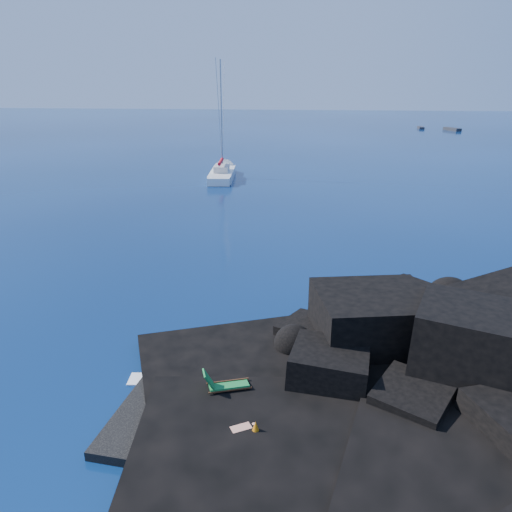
{
  "coord_description": "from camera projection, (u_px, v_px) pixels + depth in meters",
  "views": [
    {
      "loc": [
        7.01,
        -14.52,
        11.84
      ],
      "look_at": [
        3.94,
        13.06,
        2.0
      ],
      "focal_mm": 35.0,
      "sensor_mm": 36.0,
      "label": 1
    }
  ],
  "objects": [
    {
      "name": "ground",
      "position": [
        110.0,
        421.0,
        18.29
      ],
      "size": [
        400.0,
        400.0,
        0.0
      ],
      "primitive_type": "plane",
      "color": "#031331",
      "rests_on": "ground"
    },
    {
      "name": "headland",
      "position": [
        455.0,
        396.0,
        19.74
      ],
      "size": [
        24.0,
        24.0,
        3.6
      ],
      "primitive_type": null,
      "color": "black",
      "rests_on": "ground"
    },
    {
      "name": "beach",
      "position": [
        233.0,
        421.0,
        18.29
      ],
      "size": [
        9.08,
        6.86,
        0.7
      ],
      "primitive_type": "cube",
      "rotation": [
        0.0,
        0.0,
        -0.1
      ],
      "color": "black",
      "rests_on": "ground"
    },
    {
      "name": "surf_foam",
      "position": [
        260.0,
        358.0,
        22.45
      ],
      "size": [
        10.0,
        8.0,
        0.06
      ],
      "primitive_type": null,
      "color": "white",
      "rests_on": "ground"
    },
    {
      "name": "sailboat",
      "position": [
        222.0,
        178.0,
        63.25
      ],
      "size": [
        4.02,
        13.77,
        14.23
      ],
      "primitive_type": null,
      "rotation": [
        0.0,
        0.0,
        0.09
      ],
      "color": "white",
      "rests_on": "ground"
    },
    {
      "name": "deck_chair",
      "position": [
        229.0,
        380.0,
        19.12
      ],
      "size": [
        1.88,
        1.28,
        1.19
      ],
      "primitive_type": null,
      "rotation": [
        0.0,
        0.0,
        0.33
      ],
      "color": "#197031",
      "rests_on": "beach"
    },
    {
      "name": "towel",
      "position": [
        241.0,
        434.0,
        17.1
      ],
      "size": [
        2.33,
        1.91,
        0.06
      ],
      "primitive_type": "cube",
      "rotation": [
        0.0,
        0.0,
        0.52
      ],
      "color": "white",
      "rests_on": "beach"
    },
    {
      "name": "sunbather",
      "position": [
        241.0,
        430.0,
        17.05
      ],
      "size": [
        1.94,
        1.39,
        0.26
      ],
      "primitive_type": null,
      "rotation": [
        0.0,
        0.0,
        0.52
      ],
      "color": "tan",
      "rests_on": "towel"
    },
    {
      "name": "marker_cone",
      "position": [
        256.0,
        429.0,
        16.88
      ],
      "size": [
        0.44,
        0.44,
        0.63
      ],
      "primitive_type": "cone",
      "rotation": [
        0.0,
        0.0,
        0.07
      ],
      "color": "orange",
      "rests_on": "beach"
    },
    {
      "name": "distant_boat_a",
      "position": [
        421.0,
        129.0,
        126.86
      ],
      "size": [
        1.37,
        4.0,
        0.53
      ],
      "primitive_type": "cube",
      "rotation": [
        0.0,
        0.0,
        -0.04
      ],
      "color": "#28272D",
      "rests_on": "ground"
    },
    {
      "name": "distant_boat_b",
      "position": [
        452.0,
        131.0,
        122.43
      ],
      "size": [
        3.51,
        5.29,
        0.68
      ],
      "primitive_type": "cube",
      "rotation": [
        0.0,
        0.0,
        0.42
      ],
      "color": "#26272B",
      "rests_on": "ground"
    }
  ]
}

